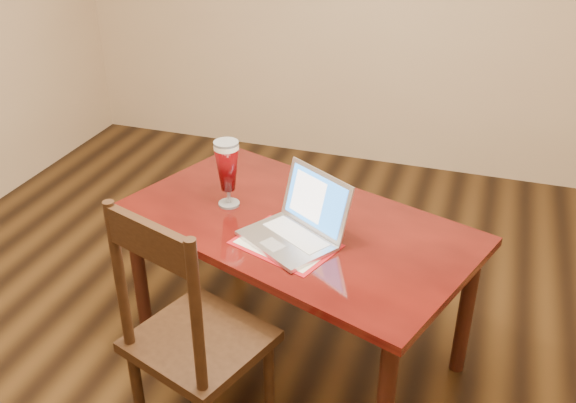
% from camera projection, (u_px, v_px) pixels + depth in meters
% --- Properties ---
extents(ground, '(5.00, 5.00, 0.00)m').
position_uv_depth(ground, '(250.00, 392.00, 2.81)').
color(ground, black).
rests_on(ground, ground).
extents(dining_table, '(1.68, 1.28, 1.00)m').
position_uv_depth(dining_table, '(293.00, 235.00, 2.76)').
color(dining_table, '#510F0A').
rests_on(dining_table, ground).
extents(dining_chair, '(0.58, 0.56, 1.09)m').
position_uv_depth(dining_chair, '(192.00, 339.00, 2.36)').
color(dining_chair, black).
rests_on(dining_chair, ground).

